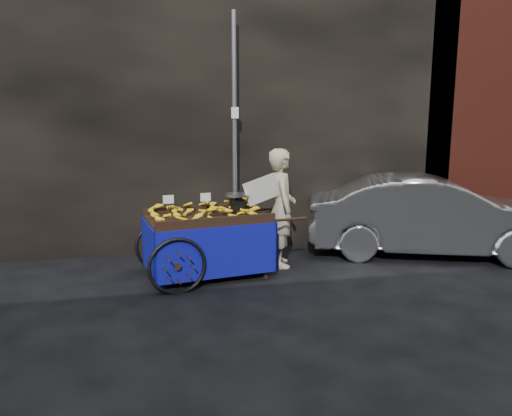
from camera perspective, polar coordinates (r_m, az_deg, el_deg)
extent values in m
plane|color=black|center=(7.38, -2.94, -8.13)|extent=(80.00, 80.00, 0.00)
cube|color=black|center=(9.50, -11.75, 11.20)|extent=(11.00, 2.00, 5.00)
cube|color=#591E14|center=(11.57, 23.06, 10.45)|extent=(3.00, 2.00, 5.00)
cylinder|color=slate|center=(8.33, -2.46, 8.07)|extent=(0.08, 0.08, 4.00)
cube|color=white|center=(8.27, -2.43, 10.82)|extent=(0.12, 0.02, 0.18)
cube|color=black|center=(7.35, -5.58, -1.31)|extent=(1.86, 1.33, 0.06)
cube|color=black|center=(7.82, -6.59, -0.05)|extent=(1.70, 0.31, 0.11)
cube|color=black|center=(6.86, -4.44, -1.52)|extent=(1.70, 0.31, 0.11)
cube|color=black|center=(7.30, 1.10, -4.82)|extent=(0.06, 0.06, 0.86)
cube|color=black|center=(8.07, -1.21, -3.30)|extent=(0.06, 0.06, 0.86)
cylinder|color=black|center=(7.34, 3.83, -1.30)|extent=(0.54, 0.13, 0.04)
cylinder|color=black|center=(8.11, 1.27, -0.13)|extent=(0.54, 0.13, 0.04)
torus|color=black|center=(6.79, -8.98, -6.61)|extent=(0.80, 0.18, 0.80)
torus|color=black|center=(7.89, -10.80, -4.23)|extent=(0.80, 0.18, 0.80)
cylinder|color=black|center=(7.34, -9.96, -5.33)|extent=(0.24, 1.19, 0.05)
cube|color=navy|center=(6.93, -4.29, -5.14)|extent=(1.74, 0.30, 0.73)
cube|color=navy|center=(7.95, -6.60, -3.11)|extent=(1.74, 0.30, 0.73)
cube|color=navy|center=(7.26, -12.15, -4.62)|extent=(0.20, 1.10, 0.73)
cube|color=navy|center=(7.71, 0.71, -3.48)|extent=(0.20, 1.10, 0.73)
cube|color=black|center=(7.51, -2.17, 0.40)|extent=(0.21, 0.18, 0.17)
cylinder|color=silver|center=(7.48, -2.18, 1.53)|extent=(0.42, 0.42, 0.03)
cube|color=white|center=(7.04, -9.99, 0.97)|extent=(0.15, 0.03, 0.12)
cube|color=white|center=(7.16, -5.78, 1.24)|extent=(0.15, 0.03, 0.12)
imported|color=#BFAE8E|center=(7.83, 2.93, 0.01)|extent=(0.50, 0.71, 1.86)
cube|color=silver|center=(7.55, 0.57, 2.09)|extent=(0.59, 0.07, 0.50)
ellipsoid|color=#193EBF|center=(7.63, 0.83, -6.57)|extent=(0.26, 0.21, 0.24)
imported|color=#BABCC1|center=(8.99, 19.37, -0.84)|extent=(4.36, 2.73, 1.36)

